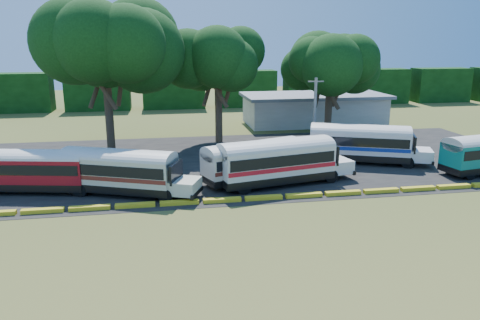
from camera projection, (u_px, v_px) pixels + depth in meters
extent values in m
plane|color=#344416|center=(202.00, 208.00, 31.78)|extent=(160.00, 160.00, 0.00)
cube|color=black|center=(201.00, 163.00, 43.38)|extent=(64.00, 24.00, 0.02)
cube|color=gold|center=(43.00, 211.00, 30.94)|extent=(2.70, 0.45, 0.30)
cube|color=gold|center=(90.00, 208.00, 31.44)|extent=(2.70, 0.45, 0.30)
cube|color=gold|center=(135.00, 205.00, 31.94)|extent=(2.70, 0.45, 0.30)
cube|color=gold|center=(179.00, 203.00, 32.45)|extent=(2.70, 0.45, 0.30)
cube|color=gold|center=(222.00, 200.00, 32.95)|extent=(2.70, 0.45, 0.30)
cube|color=gold|center=(264.00, 198.00, 33.46)|extent=(2.70, 0.45, 0.30)
cube|color=gold|center=(304.00, 195.00, 33.96)|extent=(2.70, 0.45, 0.30)
cube|color=gold|center=(343.00, 193.00, 34.46)|extent=(2.70, 0.45, 0.30)
cube|color=gold|center=(381.00, 191.00, 34.97)|extent=(2.70, 0.45, 0.30)
cube|color=gold|center=(418.00, 189.00, 35.47)|extent=(2.70, 0.45, 0.30)
cube|color=gold|center=(454.00, 187.00, 35.98)|extent=(2.70, 0.45, 0.30)
cube|color=beige|center=(314.00, 110.00, 62.94)|extent=(18.00, 8.00, 3.60)
cube|color=#53565A|center=(314.00, 95.00, 62.43)|extent=(19.00, 9.00, 0.40)
cube|color=black|center=(18.00, 93.00, 72.73)|extent=(10.00, 4.00, 6.00)
cube|color=black|center=(98.00, 91.00, 74.74)|extent=(10.00, 4.00, 6.00)
cube|color=black|center=(174.00, 90.00, 76.76)|extent=(10.00, 4.00, 6.00)
cube|color=black|center=(245.00, 88.00, 78.78)|extent=(10.00, 4.00, 6.00)
cube|color=black|center=(314.00, 87.00, 80.79)|extent=(10.00, 4.00, 6.00)
cube|color=black|center=(378.00, 86.00, 82.81)|extent=(10.00, 4.00, 6.00)
cube|color=black|center=(440.00, 85.00, 84.82)|extent=(10.00, 4.00, 6.00)
cylinder|color=black|center=(80.00, 190.00, 33.99)|extent=(1.02, 0.47, 0.98)
cylinder|color=black|center=(90.00, 182.00, 36.02)|extent=(1.02, 0.47, 0.98)
cylinder|color=black|center=(5.00, 181.00, 36.23)|extent=(1.02, 0.47, 0.98)
cube|color=black|center=(35.00, 184.00, 35.09)|extent=(8.38, 4.06, 0.54)
cube|color=maroon|center=(33.00, 169.00, 34.80)|extent=(8.38, 4.06, 1.80)
cube|color=black|center=(32.00, 166.00, 34.74)|extent=(8.07, 4.05, 0.75)
ellipsoid|color=beige|center=(31.00, 157.00, 34.57)|extent=(8.38, 4.06, 1.10)
cube|color=maroon|center=(99.00, 181.00, 34.86)|extent=(2.17, 2.48, 0.93)
cube|color=black|center=(90.00, 168.00, 34.64)|extent=(0.61, 2.24, 1.35)
cube|color=black|center=(110.00, 186.00, 34.93)|extent=(0.67, 2.39, 0.29)
cylinder|color=black|center=(165.00, 196.00, 32.74)|extent=(1.06, 0.66, 1.03)
cylinder|color=black|center=(176.00, 187.00, 34.82)|extent=(1.06, 0.66, 1.03)
cylinder|color=black|center=(75.00, 189.00, 34.22)|extent=(1.06, 0.66, 1.03)
cylinder|color=black|center=(91.00, 180.00, 36.29)|extent=(1.06, 0.66, 1.03)
cube|color=black|center=(120.00, 185.00, 34.59)|extent=(8.76, 5.61, 0.56)
cube|color=beige|center=(118.00, 170.00, 34.28)|extent=(8.76, 5.61, 1.88)
cube|color=black|center=(118.00, 167.00, 34.22)|extent=(8.47, 5.54, 0.79)
cube|color=maroon|center=(119.00, 174.00, 34.37)|extent=(8.70, 5.61, 0.31)
ellipsoid|color=beige|center=(118.00, 157.00, 34.04)|extent=(8.76, 5.61, 1.16)
cube|color=beige|center=(185.00, 186.00, 33.42)|extent=(2.58, 2.80, 0.98)
cube|color=black|center=(176.00, 172.00, 33.31)|extent=(1.05, 2.24, 1.41)
cube|color=black|center=(197.00, 192.00, 33.34)|extent=(1.14, 2.39, 0.31)
cube|color=black|center=(69.00, 183.00, 35.49)|extent=(1.14, 2.39, 0.31)
cylinder|color=black|center=(300.00, 172.00, 38.63)|extent=(1.03, 0.61, 1.00)
cylinder|color=black|center=(284.00, 166.00, 40.41)|extent=(1.03, 0.61, 1.00)
cylinder|color=black|center=(228.00, 185.00, 35.29)|extent=(1.03, 0.61, 1.00)
cylinder|color=black|center=(215.00, 178.00, 37.07)|extent=(1.03, 0.61, 1.00)
cube|color=black|center=(253.00, 174.00, 37.57)|extent=(8.55, 5.21, 0.55)
cube|color=beige|center=(253.00, 160.00, 37.27)|extent=(8.55, 5.21, 1.83)
cube|color=black|center=(253.00, 157.00, 37.21)|extent=(8.26, 5.15, 0.77)
cube|color=#4F1914|center=(253.00, 164.00, 37.36)|extent=(8.49, 5.22, 0.30)
ellipsoid|color=beige|center=(253.00, 149.00, 37.04)|extent=(8.55, 5.21, 1.12)
cube|color=beige|center=(302.00, 162.00, 39.94)|extent=(2.45, 2.69, 0.95)
cube|color=black|center=(297.00, 152.00, 39.39)|extent=(0.95, 2.21, 1.37)
cube|color=black|center=(310.00, 165.00, 40.46)|extent=(1.03, 2.36, 0.30)
cube|color=black|center=(208.00, 183.00, 35.61)|extent=(1.03, 2.36, 0.30)
cylinder|color=black|center=(331.00, 176.00, 37.25)|extent=(1.15, 0.53, 1.11)
cylinder|color=black|center=(316.00, 169.00, 39.38)|extent=(1.15, 0.53, 1.11)
cylinder|color=black|center=(244.00, 187.00, 34.51)|extent=(1.15, 0.53, 1.11)
cylinder|color=black|center=(232.00, 179.00, 36.64)|extent=(1.15, 0.53, 1.11)
cube|color=black|center=(276.00, 176.00, 36.70)|extent=(9.47, 4.61, 0.61)
cube|color=silver|center=(276.00, 160.00, 36.37)|extent=(9.47, 4.61, 2.03)
cube|color=black|center=(276.00, 157.00, 36.31)|extent=(9.13, 4.60, 0.85)
cube|color=red|center=(276.00, 165.00, 36.47)|extent=(9.39, 4.63, 0.33)
ellipsoid|color=beige|center=(276.00, 147.00, 36.11)|extent=(9.47, 4.61, 1.25)
cube|color=silver|center=(336.00, 165.00, 38.63)|extent=(2.46, 2.80, 1.05)
cube|color=black|center=(329.00, 153.00, 38.10)|extent=(0.69, 2.53, 1.52)
cube|color=black|center=(345.00, 169.00, 39.09)|extent=(0.76, 2.70, 0.33)
cube|color=black|center=(222.00, 184.00, 35.10)|extent=(0.76, 2.70, 0.33)
cylinder|color=black|center=(408.00, 162.00, 41.44)|extent=(1.11, 0.69, 1.08)
cylinder|color=black|center=(404.00, 156.00, 43.63)|extent=(1.11, 0.69, 1.08)
cylinder|color=black|center=(324.00, 158.00, 42.95)|extent=(1.11, 0.69, 1.08)
cylinder|color=black|center=(325.00, 152.00, 45.14)|extent=(1.11, 0.69, 1.08)
cube|color=black|center=(358.00, 155.00, 43.36)|extent=(9.22, 5.85, 0.59)
cube|color=silver|center=(359.00, 142.00, 43.04)|extent=(9.22, 5.85, 1.98)
cube|color=black|center=(360.00, 139.00, 42.98)|extent=(8.91, 5.78, 0.83)
cube|color=navy|center=(359.00, 146.00, 43.14)|extent=(9.15, 5.86, 0.32)
ellipsoid|color=beige|center=(360.00, 131.00, 42.79)|extent=(9.22, 5.85, 1.21)
cube|color=silver|center=(420.00, 155.00, 42.17)|extent=(2.70, 2.93, 1.03)
cube|color=black|center=(413.00, 143.00, 42.04)|extent=(1.09, 2.36, 1.48)
cube|color=black|center=(430.00, 160.00, 42.09)|extent=(1.18, 2.52, 0.32)
cube|color=black|center=(311.00, 154.00, 44.29)|extent=(1.18, 2.52, 0.32)
cylinder|color=black|center=(470.00, 174.00, 38.10)|extent=(1.05, 0.46, 1.01)
cylinder|color=black|center=(450.00, 167.00, 40.07)|extent=(1.05, 0.46, 1.01)
cube|color=black|center=(449.00, 171.00, 38.69)|extent=(0.61, 2.48, 0.30)
cylinder|color=#3E2A1F|center=(109.00, 119.00, 45.69)|extent=(0.80, 0.80, 7.14)
cylinder|color=#3E2A1F|center=(121.00, 87.00, 45.54)|extent=(1.31, 2.60, 4.08)
cylinder|color=#3E2A1F|center=(98.00, 87.00, 45.54)|extent=(2.02, 2.28, 4.08)
cylinder|color=#3E2A1F|center=(103.00, 89.00, 43.65)|extent=(2.65, 0.89, 4.08)
ellipsoid|color=black|center=(104.00, 47.00, 43.95)|extent=(10.57, 10.57, 7.75)
cylinder|color=#3E2A1F|center=(219.00, 114.00, 51.40)|extent=(0.80, 0.80, 6.17)
cylinder|color=#3E2A1F|center=(229.00, 90.00, 51.36)|extent=(1.20, 2.32, 3.56)
cylinder|color=#3E2A1F|center=(209.00, 90.00, 51.36)|extent=(1.82, 2.05, 3.56)
cylinder|color=#3E2A1F|center=(218.00, 92.00, 49.47)|extent=(2.35, 0.83, 3.56)
ellipsoid|color=black|center=(218.00, 59.00, 49.88)|extent=(8.80, 8.80, 6.45)
cylinder|color=#3E2A1F|center=(328.00, 115.00, 53.16)|extent=(0.80, 0.80, 5.50)
cylinder|color=#3E2A1F|center=(338.00, 94.00, 53.20)|extent=(1.13, 2.12, 3.20)
cylinder|color=#3E2A1F|center=(318.00, 94.00, 53.20)|extent=(1.69, 1.89, 3.20)
cylinder|color=#3E2A1F|center=(331.00, 96.00, 51.31)|extent=(2.15, 0.80, 3.20)
ellipsoid|color=black|center=(330.00, 67.00, 51.79)|extent=(8.57, 8.57, 6.28)
cylinder|color=gray|center=(315.00, 115.00, 47.08)|extent=(0.30, 0.30, 7.45)
cube|color=gray|center=(316.00, 81.00, 46.23)|extent=(1.60, 0.12, 0.12)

